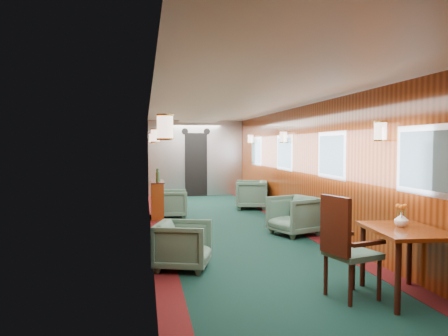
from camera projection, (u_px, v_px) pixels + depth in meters
name	position (u px, v px, depth m)	size (l,w,h in m)	color
room	(233.00, 144.00, 8.05)	(12.00, 12.10, 2.40)	black
bulkhead	(196.00, 159.00, 13.88)	(2.98, 0.17, 2.39)	#B8B9BF
windows_right	(304.00, 154.00, 8.57)	(0.02, 8.60, 0.80)	#AAADB1
wall_sconces	(227.00, 136.00, 8.59)	(2.97, 7.97, 0.25)	beige
dining_table	(405.00, 240.00, 4.59)	(0.79, 1.06, 0.74)	maroon
side_chair	(345.00, 243.00, 4.57)	(0.59, 0.61, 1.10)	#1A3D32
credenza	(157.00, 199.00, 9.71)	(0.29, 0.91, 1.09)	maroon
flower_vase	(401.00, 220.00, 4.69)	(0.14, 0.14, 0.15)	white
armchair_left_near	(183.00, 245.00, 5.71)	(0.67, 0.69, 0.62)	#1A3D32
armchair_left_far	(172.00, 204.00, 9.73)	(0.67, 0.69, 0.63)	#1A3D32
armchair_right_near	(294.00, 215.00, 7.87)	(0.75, 0.77, 0.70)	#1A3D32
armchair_right_far	(251.00, 195.00, 11.09)	(0.77, 0.80, 0.72)	#1A3D32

